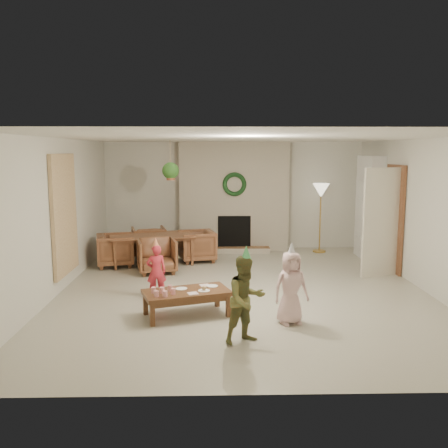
{
  "coord_description": "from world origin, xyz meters",
  "views": [
    {
      "loc": [
        -0.49,
        -7.74,
        2.29
      ],
      "look_at": [
        -0.3,
        0.4,
        1.05
      ],
      "focal_mm": 38.41,
      "sensor_mm": 36.0,
      "label": 1
    }
  ],
  "objects_px": {
    "child_plaid": "(246,300)",
    "child_pink": "(291,288)",
    "coffee_table_top": "(187,293)",
    "dining_chair_right": "(197,246)",
    "child_red": "(156,271)",
    "dining_chair_far": "(149,242)",
    "dining_chair_near": "(157,256)",
    "dining_chair_left": "(115,250)",
    "dining_table": "(153,250)"
  },
  "relations": [
    {
      "from": "child_plaid",
      "to": "child_pink",
      "type": "bearing_deg",
      "value": 16.69
    },
    {
      "from": "coffee_table_top",
      "to": "child_plaid",
      "type": "bearing_deg",
      "value": -70.02
    },
    {
      "from": "dining_chair_right",
      "to": "child_red",
      "type": "distance_m",
      "value": 2.58
    },
    {
      "from": "child_red",
      "to": "dining_chair_far",
      "type": "bearing_deg",
      "value": -92.98
    },
    {
      "from": "dining_chair_right",
      "to": "child_plaid",
      "type": "height_order",
      "value": "child_plaid"
    },
    {
      "from": "coffee_table_top",
      "to": "child_red",
      "type": "xyz_separation_m",
      "value": [
        -0.52,
        0.85,
        0.09
      ]
    },
    {
      "from": "child_red",
      "to": "dining_chair_near",
      "type": "bearing_deg",
      "value": -96.36
    },
    {
      "from": "dining_chair_near",
      "to": "dining_chair_left",
      "type": "height_order",
      "value": "same"
    },
    {
      "from": "child_red",
      "to": "child_pink",
      "type": "relative_size",
      "value": 0.87
    },
    {
      "from": "dining_chair_near",
      "to": "child_plaid",
      "type": "distance_m",
      "value": 3.71
    },
    {
      "from": "dining_chair_far",
      "to": "dining_chair_right",
      "type": "relative_size",
      "value": 1.0
    },
    {
      "from": "dining_table",
      "to": "child_plaid",
      "type": "xyz_separation_m",
      "value": [
        1.63,
        -4.12,
        0.24
      ]
    },
    {
      "from": "dining_chair_far",
      "to": "dining_chair_left",
      "type": "distance_m",
      "value": 1.05
    },
    {
      "from": "child_red",
      "to": "child_plaid",
      "type": "relative_size",
      "value": 0.8
    },
    {
      "from": "dining_chair_left",
      "to": "child_red",
      "type": "distance_m",
      "value": 2.39
    },
    {
      "from": "dining_table",
      "to": "dining_chair_left",
      "type": "distance_m",
      "value": 0.74
    },
    {
      "from": "dining_table",
      "to": "child_plaid",
      "type": "bearing_deg",
      "value": -81.81
    },
    {
      "from": "dining_chair_left",
      "to": "child_pink",
      "type": "bearing_deg",
      "value": -151.3
    },
    {
      "from": "dining_chair_near",
      "to": "coffee_table_top",
      "type": "bearing_deg",
      "value": -87.5
    },
    {
      "from": "child_pink",
      "to": "dining_chair_near",
      "type": "bearing_deg",
      "value": 112.6
    },
    {
      "from": "coffee_table_top",
      "to": "child_red",
      "type": "height_order",
      "value": "child_red"
    },
    {
      "from": "dining_table",
      "to": "coffee_table_top",
      "type": "height_order",
      "value": "dining_table"
    },
    {
      "from": "child_red",
      "to": "coffee_table_top",
      "type": "bearing_deg",
      "value": 108.49
    },
    {
      "from": "dining_chair_near",
      "to": "dining_chair_far",
      "type": "distance_m",
      "value": 1.48
    },
    {
      "from": "dining_table",
      "to": "dining_chair_right",
      "type": "relative_size",
      "value": 2.34
    },
    {
      "from": "dining_chair_left",
      "to": "child_plaid",
      "type": "xyz_separation_m",
      "value": [
        2.35,
        -3.95,
        0.21
      ]
    },
    {
      "from": "dining_chair_far",
      "to": "child_pink",
      "type": "xyz_separation_m",
      "value": [
        2.44,
        -4.21,
        0.16
      ]
    },
    {
      "from": "child_red",
      "to": "child_pink",
      "type": "xyz_separation_m",
      "value": [
        1.93,
        -1.18,
        0.07
      ]
    },
    {
      "from": "dining_chair_far",
      "to": "child_red",
      "type": "bearing_deg",
      "value": 86.36
    },
    {
      "from": "dining_chair_left",
      "to": "coffee_table_top",
      "type": "bearing_deg",
      "value": -165.43
    },
    {
      "from": "child_pink",
      "to": "dining_chair_right",
      "type": "bearing_deg",
      "value": 95.72
    },
    {
      "from": "coffee_table_top",
      "to": "child_pink",
      "type": "height_order",
      "value": "child_pink"
    },
    {
      "from": "dining_chair_far",
      "to": "dining_chair_left",
      "type": "relative_size",
      "value": 1.0
    },
    {
      "from": "dining_chair_left",
      "to": "child_pink",
      "type": "distance_m",
      "value": 4.47
    },
    {
      "from": "child_plaid",
      "to": "dining_chair_far",
      "type": "bearing_deg",
      "value": 82.44
    },
    {
      "from": "dining_chair_near",
      "to": "coffee_table_top",
      "type": "height_order",
      "value": "dining_chair_near"
    },
    {
      "from": "dining_chair_near",
      "to": "child_red",
      "type": "relative_size",
      "value": 0.85
    },
    {
      "from": "dining_chair_near",
      "to": "dining_chair_right",
      "type": "bearing_deg",
      "value": 38.66
    },
    {
      "from": "dining_chair_far",
      "to": "coffee_table_top",
      "type": "height_order",
      "value": "dining_chair_far"
    },
    {
      "from": "dining_chair_left",
      "to": "coffee_table_top",
      "type": "xyz_separation_m",
      "value": [
        1.59,
        -2.99,
        0.01
      ]
    },
    {
      "from": "dining_table",
      "to": "dining_chair_far",
      "type": "height_order",
      "value": "dining_chair_far"
    },
    {
      "from": "dining_chair_far",
      "to": "child_plaid",
      "type": "distance_m",
      "value": 5.17
    },
    {
      "from": "dining_chair_right",
      "to": "child_red",
      "type": "height_order",
      "value": "child_red"
    },
    {
      "from": "dining_table",
      "to": "coffee_table_top",
      "type": "bearing_deg",
      "value": -88.06
    },
    {
      "from": "dining_table",
      "to": "dining_chair_near",
      "type": "distance_m",
      "value": 0.74
    },
    {
      "from": "dining_chair_left",
      "to": "dining_chair_far",
      "type": "bearing_deg",
      "value": -45.0
    },
    {
      "from": "child_plaid",
      "to": "coffee_table_top",
      "type": "bearing_deg",
      "value": 100.48
    },
    {
      "from": "coffee_table_top",
      "to": "child_plaid",
      "type": "distance_m",
      "value": 1.25
    },
    {
      "from": "coffee_table_top",
      "to": "child_plaid",
      "type": "height_order",
      "value": "child_plaid"
    },
    {
      "from": "dining_chair_near",
      "to": "child_plaid",
      "type": "height_order",
      "value": "child_plaid"
    }
  ]
}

